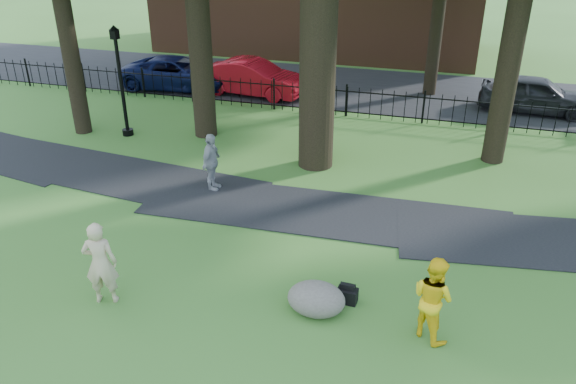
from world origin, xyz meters
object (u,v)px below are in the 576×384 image
(lamppost, at_px, (121,83))
(red_sedan, at_px, (253,78))
(boulder, at_px, (316,297))
(woman, at_px, (100,263))
(man, at_px, (433,298))

(lamppost, relative_size, red_sedan, 0.84)
(boulder, bearing_deg, woman, -167.92)
(lamppost, bearing_deg, boulder, -35.02)
(lamppost, xyz_separation_m, red_sedan, (2.74, 6.00, -1.16))
(woman, bearing_deg, man, 168.29)
(woman, distance_m, red_sedan, 14.91)
(man, bearing_deg, boulder, 35.97)
(man, xyz_separation_m, red_sedan, (-8.56, 13.95, -0.11))
(boulder, relative_size, red_sedan, 0.26)
(man, distance_m, lamppost, 13.86)
(red_sedan, bearing_deg, boulder, -148.36)
(woman, height_order, lamppost, lamppost)
(lamppost, bearing_deg, man, -29.15)
(woman, xyz_separation_m, red_sedan, (-1.97, 14.78, -0.17))
(lamppost, height_order, red_sedan, lamppost)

